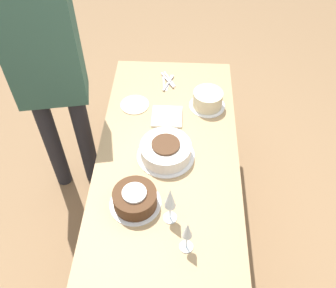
{
  "coord_description": "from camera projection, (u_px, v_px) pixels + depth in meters",
  "views": [
    {
      "loc": [
        1.36,
        0.07,
        2.33
      ],
      "look_at": [
        0.0,
        0.0,
        0.79
      ],
      "focal_mm": 40.0,
      "sensor_mm": 36.0,
      "label": 1
    }
  ],
  "objects": [
    {
      "name": "fork_pile",
      "position": [
        168.0,
        81.0,
        2.48
      ],
      "size": [
        0.21,
        0.11,
        0.01
      ],
      "color": "silver",
      "rests_on": "dining_table"
    },
    {
      "name": "cake_center_white",
      "position": [
        166.0,
        150.0,
        2.03
      ],
      "size": [
        0.32,
        0.32,
        0.1
      ],
      "color": "white",
      "rests_on": "dining_table"
    },
    {
      "name": "napkin_stack",
      "position": [
        167.0,
        117.0,
        2.25
      ],
      "size": [
        0.18,
        0.18,
        0.02
      ],
      "color": "silver",
      "rests_on": "dining_table"
    },
    {
      "name": "cake_back_decorated",
      "position": [
        208.0,
        100.0,
        2.29
      ],
      "size": [
        0.22,
        0.22,
        0.11
      ],
      "color": "white",
      "rests_on": "dining_table"
    },
    {
      "name": "dessert_plate_left",
      "position": [
        135.0,
        105.0,
        2.33
      ],
      "size": [
        0.18,
        0.18,
        0.01
      ],
      "color": "beige",
      "rests_on": "dining_table"
    },
    {
      "name": "wine_glass_near",
      "position": [
        170.0,
        199.0,
        1.68
      ],
      "size": [
        0.07,
        0.07,
        0.24
      ],
      "color": "silver",
      "rests_on": "dining_table"
    },
    {
      "name": "ground_plane",
      "position": [
        168.0,
        218.0,
        2.64
      ],
      "size": [
        12.0,
        12.0,
        0.0
      ],
      "primitive_type": "plane",
      "color": "#8E6B47"
    },
    {
      "name": "wine_glass_far",
      "position": [
        187.0,
        232.0,
        1.6
      ],
      "size": [
        0.06,
        0.06,
        0.21
      ],
      "color": "silver",
      "rests_on": "dining_table"
    },
    {
      "name": "person_cutting",
      "position": [
        47.0,
        68.0,
        2.1
      ],
      "size": [
        0.29,
        0.43,
        1.71
      ],
      "rotation": [
        0.0,
        0.0,
        1.76
      ],
      "color": "#232328",
      "rests_on": "ground_plane"
    },
    {
      "name": "cake_front_chocolate",
      "position": [
        135.0,
        199.0,
        1.82
      ],
      "size": [
        0.26,
        0.26,
        0.1
      ],
      "color": "white",
      "rests_on": "dining_table"
    },
    {
      "name": "dining_table",
      "position": [
        168.0,
        163.0,
        2.17
      ],
      "size": [
        1.62,
        0.78,
        0.74
      ],
      "color": "tan",
      "rests_on": "ground_plane"
    }
  ]
}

